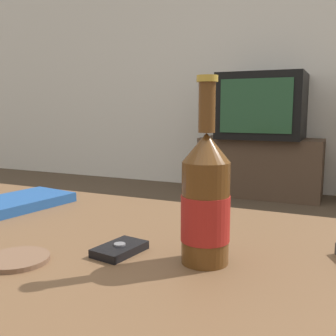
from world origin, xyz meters
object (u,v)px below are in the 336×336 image
object	(u,v)px
cell_phone	(120,249)
table_book	(18,202)
television	(262,106)
beer_bottle	(206,201)
tv_stand	(260,167)

from	to	relation	value
cell_phone	table_book	world-z (taller)	table_book
television	table_book	xyz separation A→B (m)	(-0.11, -2.58, -0.26)
television	cell_phone	distance (m)	2.78
table_book	beer_bottle	bearing A→B (deg)	-5.98
tv_stand	table_book	distance (m)	2.60
cell_phone	table_book	xyz separation A→B (m)	(-0.40, 0.17, 0.00)
beer_bottle	cell_phone	distance (m)	0.17
beer_bottle	cell_phone	bearing A→B (deg)	-171.43
beer_bottle	television	bearing A→B (deg)	99.15
tv_stand	cell_phone	size ratio (longest dim) A/B	9.89
television	beer_bottle	bearing A→B (deg)	-80.85
television	beer_bottle	size ratio (longest dim) A/B	2.28
beer_bottle	table_book	bearing A→B (deg)	164.72
tv_stand	beer_bottle	size ratio (longest dim) A/B	3.36
tv_stand	beer_bottle	bearing A→B (deg)	-80.86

